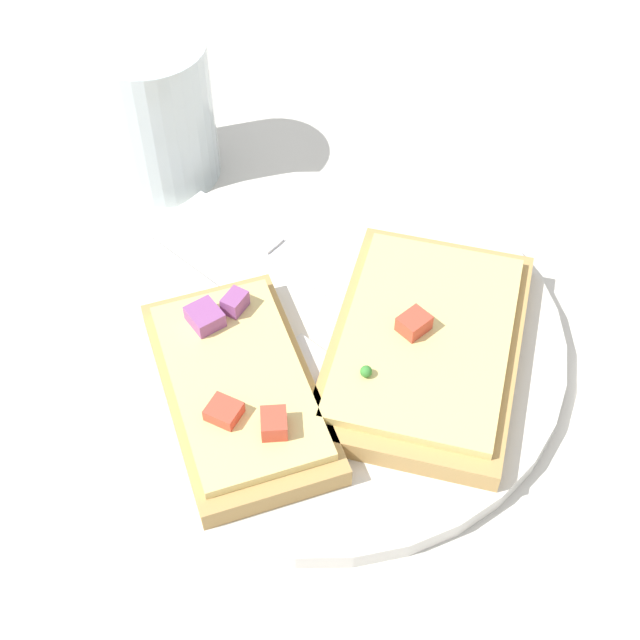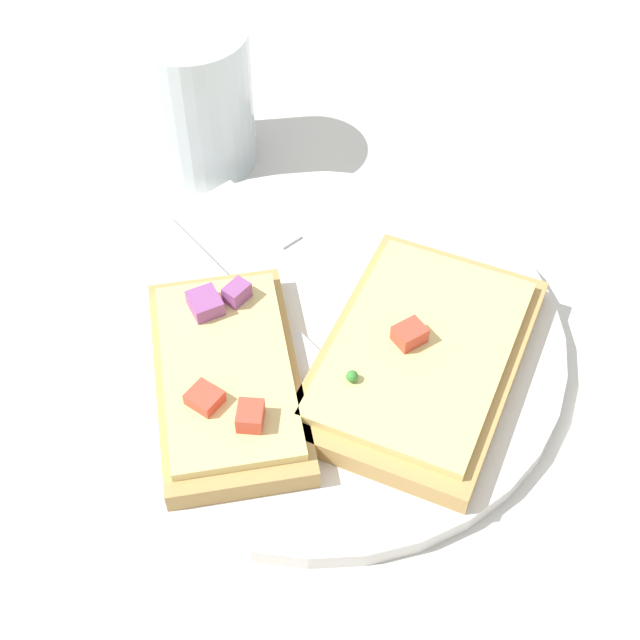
{
  "view_description": "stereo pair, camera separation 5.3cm",
  "coord_description": "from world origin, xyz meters",
  "px_view_note": "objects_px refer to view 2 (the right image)",
  "views": [
    {
      "loc": [
        0.1,
        -0.33,
        0.43
      ],
      "look_at": [
        0.0,
        0.0,
        0.02
      ],
      "focal_mm": 50.0,
      "sensor_mm": 36.0,
      "label": 1
    },
    {
      "loc": [
        0.15,
        -0.31,
        0.43
      ],
      "look_at": [
        0.0,
        0.0,
        0.02
      ],
      "focal_mm": 50.0,
      "sensor_mm": 36.0,
      "label": 2
    }
  ],
  "objects_px": {
    "plate": "(320,337)",
    "drinking_glass": "(196,99)",
    "knife": "(301,252)",
    "pizza_slice_main": "(418,361)",
    "fork": "(268,330)",
    "pizza_slice_corner": "(227,375)"
  },
  "relations": [
    {
      "from": "plate",
      "to": "drinking_glass",
      "type": "bearing_deg",
      "value": 140.93
    },
    {
      "from": "knife",
      "to": "pizza_slice_main",
      "type": "bearing_deg",
      "value": -6.3
    },
    {
      "from": "fork",
      "to": "pizza_slice_main",
      "type": "xyz_separation_m",
      "value": [
        0.09,
        0.01,
        0.01
      ]
    },
    {
      "from": "drinking_glass",
      "to": "plate",
      "type": "bearing_deg",
      "value": -39.07
    },
    {
      "from": "pizza_slice_main",
      "to": "pizza_slice_corner",
      "type": "distance_m",
      "value": 0.11
    },
    {
      "from": "plate",
      "to": "pizza_slice_main",
      "type": "distance_m",
      "value": 0.07
    },
    {
      "from": "knife",
      "to": "drinking_glass",
      "type": "bearing_deg",
      "value": 171.09
    },
    {
      "from": "drinking_glass",
      "to": "knife",
      "type": "bearing_deg",
      "value": -31.88
    },
    {
      "from": "fork",
      "to": "knife",
      "type": "bearing_deg",
      "value": 125.31
    },
    {
      "from": "fork",
      "to": "drinking_glass",
      "type": "relative_size",
      "value": 1.95
    },
    {
      "from": "knife",
      "to": "drinking_glass",
      "type": "xyz_separation_m",
      "value": [
        -0.12,
        0.07,
        0.04
      ]
    },
    {
      "from": "knife",
      "to": "pizza_slice_corner",
      "type": "distance_m",
      "value": 0.11
    },
    {
      "from": "knife",
      "to": "drinking_glass",
      "type": "distance_m",
      "value": 0.14
    },
    {
      "from": "plate",
      "to": "pizza_slice_main",
      "type": "height_order",
      "value": "pizza_slice_main"
    },
    {
      "from": "fork",
      "to": "knife",
      "type": "height_order",
      "value": "knife"
    },
    {
      "from": "fork",
      "to": "pizza_slice_corner",
      "type": "relative_size",
      "value": 1.22
    },
    {
      "from": "knife",
      "to": "pizza_slice_corner",
      "type": "height_order",
      "value": "pizza_slice_corner"
    },
    {
      "from": "pizza_slice_main",
      "to": "drinking_glass",
      "type": "relative_size",
      "value": 1.58
    },
    {
      "from": "drinking_glass",
      "to": "pizza_slice_main",
      "type": "bearing_deg",
      "value": -30.66
    },
    {
      "from": "plate",
      "to": "pizza_slice_corner",
      "type": "bearing_deg",
      "value": -117.07
    },
    {
      "from": "pizza_slice_corner",
      "to": "plate",
      "type": "bearing_deg",
      "value": -62.17
    },
    {
      "from": "pizza_slice_main",
      "to": "drinking_glass",
      "type": "distance_m",
      "value": 0.26
    }
  ]
}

